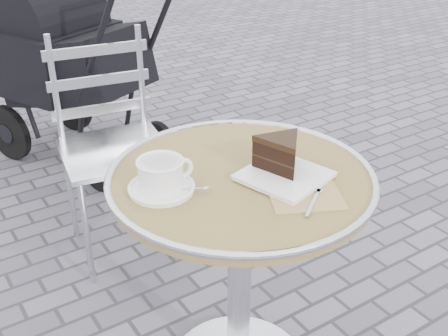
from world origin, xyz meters
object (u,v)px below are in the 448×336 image
cake_plate_set (282,159)px  bistro_chair (107,120)px  cappuccino_set (162,177)px  baby_stroller (66,66)px  cafe_table (240,226)px

cake_plate_set → bistro_chair: bearing=80.5°
cappuccino_set → cake_plate_set: 0.32m
cappuccino_set → baby_stroller: (0.33, 1.76, -0.25)m
cake_plate_set → bistro_chair: bistro_chair is taller
cafe_table → cake_plate_set: 0.24m
cafe_table → cappuccino_set: 0.30m
cappuccino_set → bistro_chair: bearing=80.2°
cappuccino_set → bistro_chair: bistro_chair is taller
bistro_chair → baby_stroller: bearing=91.0°
cappuccino_set → cake_plate_set: size_ratio=0.53×
cafe_table → cappuccino_set: cappuccino_set is taller
cake_plate_set → baby_stroller: size_ratio=0.27×
cafe_table → bistro_chair: 0.92m
cafe_table → cake_plate_set: bearing=-32.6°
bistro_chair → cappuccino_set: bearing=-93.2°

